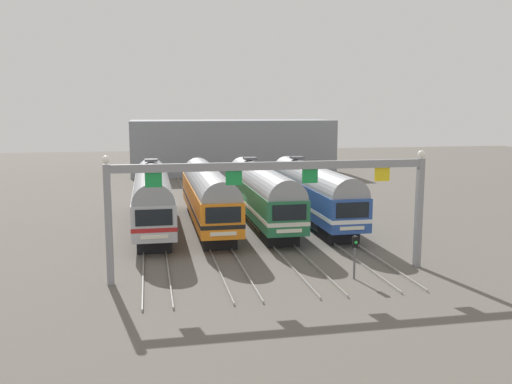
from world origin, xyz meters
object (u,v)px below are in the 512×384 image
Objects in this scene: catenary_gantry at (272,186)px; yard_signal_mast at (355,249)px; commuter_train_green at (261,192)px; commuter_train_stainless at (152,195)px; commuter_train_blue at (313,190)px; commuter_train_orange at (208,194)px.

catenary_gantry is 5.73m from yard_signal_mast.
commuter_train_green is 13.89m from catenary_gantry.
commuter_train_stainless is 1.00× the size of commuter_train_blue.
commuter_train_blue is at bearing 81.84° from yard_signal_mast.
catenary_gantry is at bearing -115.67° from commuter_train_blue.
commuter_train_blue is at bearing 0.00° from commuter_train_green.
catenary_gantry reaches higher than commuter_train_blue.
commuter_train_green is 1.00× the size of commuter_train_blue.
yard_signal_mast is at bearing -66.73° from commuter_train_orange.
commuter_train_orange is 4.33m from commuter_train_green.
commuter_train_stainless is 15.18m from catenary_gantry.
commuter_train_green is 4.33m from commuter_train_blue.
commuter_train_stainless is at bearing 179.94° from commuter_train_orange.
catenary_gantry reaches higher than commuter_train_green.
commuter_train_blue is 7.33× the size of yard_signal_mast.
commuter_train_stainless is 8.65m from commuter_train_green.
commuter_train_blue is 15.28m from yard_signal_mast.
commuter_train_stainless is at bearing 180.00° from commuter_train_green.
commuter_train_blue is at bearing 0.03° from commuter_train_orange.
catenary_gantry is (2.16, -13.49, 2.45)m from commuter_train_orange.
commuter_train_blue is (8.65, 0.00, 0.00)m from commuter_train_orange.
commuter_train_green is at bearing 0.00° from commuter_train_stainless.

